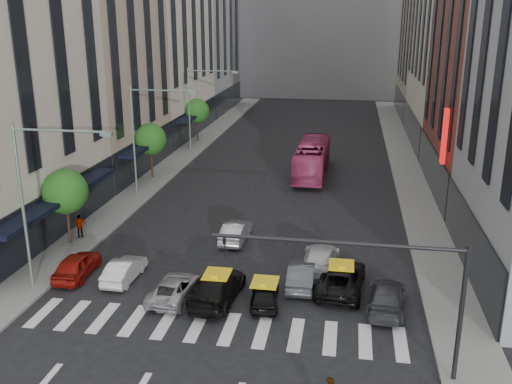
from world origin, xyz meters
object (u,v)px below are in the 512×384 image
at_px(bus, 312,159).
at_px(pedestrian_far, 80,226).
at_px(streetlamp_near, 37,186).
at_px(car_white_front, 124,270).
at_px(taxi_left, 217,287).
at_px(taxi_center, 265,293).
at_px(streetlamp_far, 198,99).
at_px(streetlamp_mid, 144,128).
at_px(car_red, 77,265).

bearing_deg(bus, pedestrian_far, 53.66).
relative_size(streetlamp_near, car_white_front, 2.37).
bearing_deg(taxi_left, streetlamp_near, 5.76).
bearing_deg(taxi_center, streetlamp_far, -75.84).
relative_size(streetlamp_far, pedestrian_far, 5.67).
height_order(taxi_center, pedestrian_far, pedestrian_far).
bearing_deg(streetlamp_far, streetlamp_mid, -90.00).
relative_size(car_red, taxi_center, 1.15).
height_order(streetlamp_near, car_white_front, streetlamp_near).
bearing_deg(pedestrian_far, streetlamp_far, -111.32).
height_order(streetlamp_near, taxi_center, streetlamp_near).
distance_m(streetlamp_near, streetlamp_far, 32.00).
bearing_deg(taxi_left, bus, -92.67).
height_order(streetlamp_mid, taxi_center, streetlamp_mid).
distance_m(streetlamp_near, taxi_left, 10.75).
height_order(taxi_left, bus, bus).
bearing_deg(bus, taxi_center, 89.46).
bearing_deg(streetlamp_mid, car_white_front, -75.49).
relative_size(streetlamp_near, streetlamp_far, 1.00).
height_order(bus, pedestrian_far, bus).
xyz_separation_m(streetlamp_near, car_white_front, (3.69, 1.72, -5.28)).
xyz_separation_m(streetlamp_mid, bus, (12.56, 9.62, -4.33)).
bearing_deg(car_red, streetlamp_mid, -89.24).
distance_m(car_white_front, taxi_center, 8.38).
distance_m(streetlamp_mid, car_white_front, 15.66).
xyz_separation_m(bus, pedestrian_far, (-14.09, -18.58, -0.63)).
distance_m(streetlamp_near, taxi_center, 13.07).
bearing_deg(streetlamp_near, taxi_left, 1.40).
bearing_deg(taxi_left, pedestrian_far, -27.50).
relative_size(streetlamp_mid, bus, 0.80).
distance_m(streetlamp_mid, car_red, 15.21).
xyz_separation_m(streetlamp_far, taxi_center, (11.94, -31.76, -5.30)).
bearing_deg(taxi_center, bus, -97.84).
distance_m(car_white_front, taxi_left, 5.93).
xyz_separation_m(streetlamp_far, pedestrian_far, (-1.53, -24.96, -4.96)).
relative_size(streetlamp_mid, car_white_front, 2.37).
distance_m(streetlamp_far, bus, 14.74).
bearing_deg(car_red, streetlamp_near, 61.41).
height_order(car_red, taxi_left, taxi_left).
height_order(streetlamp_mid, taxi_left, streetlamp_mid).
bearing_deg(streetlamp_mid, bus, 37.46).
xyz_separation_m(car_red, pedestrian_far, (-2.38, 5.31, 0.25)).
height_order(taxi_left, pedestrian_far, pedestrian_far).
distance_m(streetlamp_near, streetlamp_mid, 16.00).
distance_m(streetlamp_near, bus, 28.86).
height_order(streetlamp_mid, streetlamp_far, same).
xyz_separation_m(streetlamp_mid, streetlamp_far, (0.00, 16.00, 0.00)).
distance_m(streetlamp_mid, streetlamp_far, 16.00).
xyz_separation_m(streetlamp_far, bus, (12.56, -6.38, -4.33)).
distance_m(streetlamp_mid, taxi_center, 20.47).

